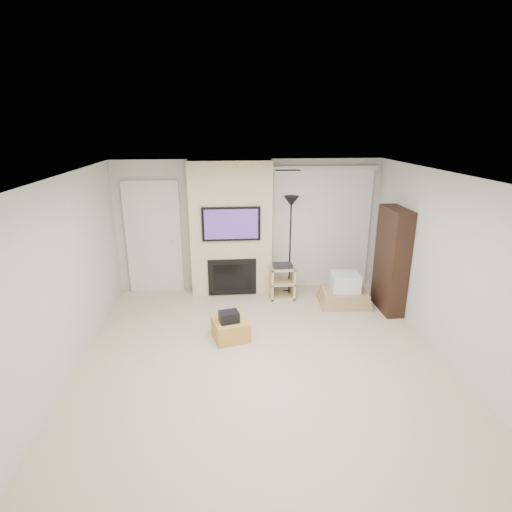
{
  "coord_description": "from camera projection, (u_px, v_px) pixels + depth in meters",
  "views": [
    {
      "loc": [
        -0.51,
        -4.66,
        3.09
      ],
      "look_at": [
        0.0,
        1.2,
        1.15
      ],
      "focal_mm": 28.0,
      "sensor_mm": 36.0,
      "label": 1
    }
  ],
  "objects": [
    {
      "name": "fireplace_wall",
      "position": [
        231.0,
        230.0,
        7.4
      ],
      "size": [
        1.5,
        0.47,
        2.5
      ],
      "color": "beige",
      "rests_on": "floor"
    },
    {
      "name": "entry_door",
      "position": [
        154.0,
        238.0,
        7.51
      ],
      "size": [
        1.02,
        0.11,
        2.14
      ],
      "color": "silver",
      "rests_on": "floor"
    },
    {
      "name": "ceiling",
      "position": [
        265.0,
        178.0,
        4.63
      ],
      "size": [
        5.0,
        5.5,
        0.0
      ],
      "primitive_type": "cube",
      "color": "white",
      "rests_on": "wall_back"
    },
    {
      "name": "floor",
      "position": [
        264.0,
        364.0,
        5.41
      ],
      "size": [
        5.0,
        5.5,
        0.0
      ],
      "primitive_type": "cube",
      "color": "beige",
      "rests_on": "ground"
    },
    {
      "name": "box_stack",
      "position": [
        344.0,
        292.0,
        7.16
      ],
      "size": [
        0.92,
        0.73,
        0.59
      ],
      "color": "tan",
      "rests_on": "floor"
    },
    {
      "name": "floor_lamp",
      "position": [
        291.0,
        218.0,
        7.19
      ],
      "size": [
        0.28,
        0.28,
        1.89
      ],
      "color": "black",
      "rests_on": "floor"
    },
    {
      "name": "wall_front",
      "position": [
        312.0,
        443.0,
        2.42
      ],
      "size": [
        5.0,
        0.0,
        2.5
      ],
      "primitive_type": "cube",
      "rotation": [
        1.57,
        0.0,
        0.0
      ],
      "color": "beige",
      "rests_on": "ground"
    },
    {
      "name": "wall_right",
      "position": [
        454.0,
        272.0,
        5.23
      ],
      "size": [
        0.0,
        5.5,
        2.5
      ],
      "primitive_type": "cube",
      "rotation": [
        1.57,
        0.0,
        1.57
      ],
      "color": "beige",
      "rests_on": "ground"
    },
    {
      "name": "wall_left",
      "position": [
        59.0,
        285.0,
        4.82
      ],
      "size": [
        0.0,
        5.5,
        2.5
      ],
      "primitive_type": "cube",
      "rotation": [
        1.57,
        0.0,
        1.57
      ],
      "color": "beige",
      "rests_on": "ground"
    },
    {
      "name": "bookshelf",
      "position": [
        391.0,
        260.0,
        6.77
      ],
      "size": [
        0.3,
        0.8,
        1.8
      ],
      "color": "black",
      "rests_on": "floor"
    },
    {
      "name": "vertical_blinds",
      "position": [
        322.0,
        224.0,
        7.69
      ],
      "size": [
        1.98,
        0.1,
        2.37
      ],
      "color": "silver",
      "rests_on": "floor"
    },
    {
      "name": "wall_back",
      "position": [
        249.0,
        226.0,
        7.63
      ],
      "size": [
        5.0,
        0.0,
        2.5
      ],
      "primitive_type": "cube",
      "rotation": [
        1.57,
        0.0,
        0.0
      ],
      "color": "beige",
      "rests_on": "ground"
    },
    {
      "name": "black_bag",
      "position": [
        229.0,
        317.0,
        5.91
      ],
      "size": [
        0.32,
        0.28,
        0.16
      ],
      "primitive_type": "cube",
      "rotation": [
        0.0,
        0.0,
        0.24
      ],
      "color": "black",
      "rests_on": "ottoman"
    },
    {
      "name": "hvac_vent",
      "position": [
        288.0,
        170.0,
        5.42
      ],
      "size": [
        0.35,
        0.18,
        0.01
      ],
      "primitive_type": "cube",
      "color": "silver",
      "rests_on": "ceiling"
    },
    {
      "name": "ottoman",
      "position": [
        231.0,
        329.0,
        6.03
      ],
      "size": [
        0.6,
        0.6,
        0.3
      ],
      "primitive_type": "cube",
      "rotation": [
        0.0,
        0.0,
        0.24
      ],
      "color": "gold",
      "rests_on": "floor"
    },
    {
      "name": "av_stand",
      "position": [
        282.0,
        280.0,
        7.41
      ],
      "size": [
        0.45,
        0.38,
        0.66
      ],
      "color": "#E0C787",
      "rests_on": "floor"
    }
  ]
}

